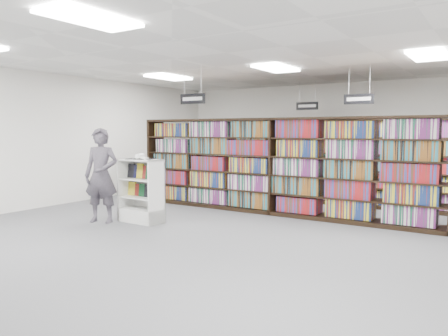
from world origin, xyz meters
The scene contains 17 objects.
floor centered at (0.00, 0.00, 0.00)m, with size 12.00×12.00×0.00m, color #505055.
ceiling centered at (0.00, 0.00, 3.20)m, with size 10.00×12.00×0.10m, color silver.
wall_back centered at (0.00, 6.00, 1.60)m, with size 10.00×0.10×3.20m, color silver.
wall_left centered at (-5.00, 0.00, 1.60)m, with size 0.10×12.00×3.20m, color silver.
bookshelf_row_near centered at (0.00, 2.00, 1.05)m, with size 7.00×0.60×2.10m.
bookshelf_row_mid centered at (0.00, 4.00, 1.05)m, with size 7.00×0.60×2.10m.
bookshelf_row_far centered at (0.00, 5.70, 1.05)m, with size 7.00×0.60×2.10m.
aisle_sign_left centered at (-1.50, 1.00, 2.53)m, with size 0.65×0.02×0.80m.
aisle_sign_right centered at (1.50, 3.00, 2.53)m, with size 0.65×0.02×0.80m.
aisle_sign_center centered at (-0.50, 5.00, 2.53)m, with size 0.65×0.02×0.80m.
troffer_front_center centered at (0.00, -3.00, 3.16)m, with size 0.60×1.20×0.04m, color white.
troffer_back_left centered at (-3.00, 2.00, 3.16)m, with size 0.60×1.20×0.04m, color white.
troffer_back_center centered at (0.00, 2.00, 3.16)m, with size 0.60×1.20×0.04m, color white.
troffer_back_right centered at (3.00, 2.00, 3.16)m, with size 0.60×1.20×0.04m, color white.
endcap_display centered at (-1.85, -0.23, 0.45)m, with size 0.92×0.49×1.26m.
open_book centered at (-1.89, -0.22, 1.29)m, with size 0.62×0.49×0.12m.
shopper centered at (-2.50, -0.70, 0.94)m, with size 0.69×0.45×1.88m, color #4C4751.
Camera 1 is at (4.22, -6.62, 1.84)m, focal length 35.00 mm.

